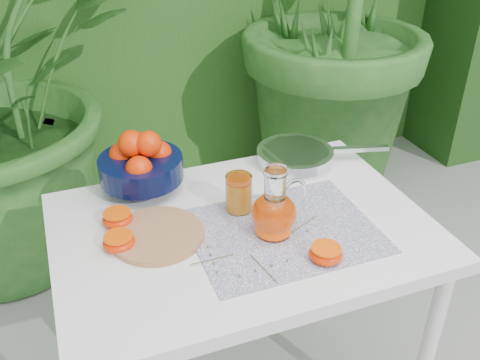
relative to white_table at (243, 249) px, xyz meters
name	(u,v)px	position (x,y,z in m)	size (l,w,h in m)	color
potted_plant_right	(322,0)	(0.87, 1.22, 0.35)	(2.04, 2.04, 2.04)	#245D1F
white_table	(243,249)	(0.00, 0.00, 0.00)	(1.00, 0.70, 0.75)	white
placemat	(283,231)	(0.09, -0.07, 0.08)	(0.48, 0.37, 0.00)	#0C0E46
cutting_board	(157,235)	(-0.23, 0.03, 0.09)	(0.24, 0.24, 0.02)	#976A44
fruit_bowl	(141,163)	(-0.21, 0.28, 0.17)	(0.30, 0.30, 0.19)	black
juice_pitcher	(275,211)	(0.06, -0.06, 0.15)	(0.18, 0.14, 0.19)	white
juice_tumbler	(239,194)	(0.01, 0.07, 0.14)	(0.09, 0.09, 0.11)	white
saute_pan	(296,155)	(0.29, 0.26, 0.11)	(0.45, 0.30, 0.05)	silver
orange_halves	(184,237)	(-0.17, -0.02, 0.10)	(0.57, 0.43, 0.04)	#FD2C02
thyme_sprigs	(262,250)	(0.00, -0.12, 0.09)	(0.38, 0.25, 0.01)	brown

